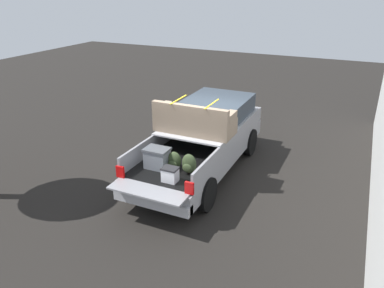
% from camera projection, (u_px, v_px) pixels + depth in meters
% --- Properties ---
extents(ground_plane, '(40.00, 40.00, 0.00)m').
position_uv_depth(ground_plane, '(201.00, 171.00, 10.86)').
color(ground_plane, black).
extents(pickup_truck, '(6.05, 2.09, 2.23)m').
position_uv_depth(pickup_truck, '(206.00, 136.00, 10.77)').
color(pickup_truck, gray).
rests_on(pickup_truck, ground_plane).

